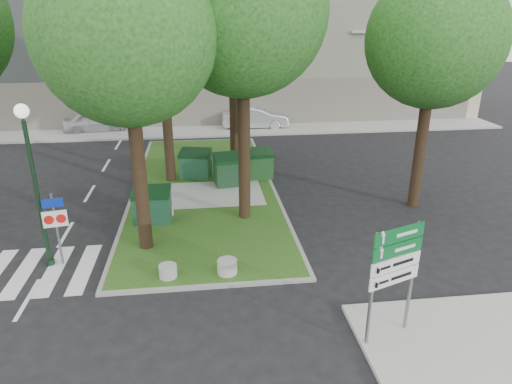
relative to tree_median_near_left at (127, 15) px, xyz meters
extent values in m
plane|color=black|center=(1.41, -2.56, -7.32)|extent=(120.00, 120.00, 0.00)
cube|color=#1E4714|center=(1.91, 5.44, -7.26)|extent=(6.00, 16.00, 0.12)
cube|color=gray|center=(1.91, 5.44, -7.27)|extent=(6.30, 16.30, 0.10)
cube|color=#999993|center=(7.91, -6.06, -7.26)|extent=(5.00, 4.00, 0.12)
cube|color=#999993|center=(1.41, 15.94, -7.26)|extent=(42.00, 3.00, 0.12)
cube|color=silver|center=(-2.34, -1.06, -7.31)|extent=(5.00, 3.00, 0.01)
cube|color=#C4BC93|center=(1.41, 23.44, 0.68)|extent=(41.00, 12.00, 16.00)
cylinder|color=black|center=(-0.09, -0.06, -4.24)|extent=(0.44, 0.44, 6.16)
sphere|color=#164311|center=(-0.09, -0.06, -0.50)|extent=(5.20, 5.20, 5.20)
cylinder|color=black|center=(3.41, 1.94, -3.96)|extent=(0.44, 0.44, 6.72)
sphere|color=#164311|center=(3.41, 1.94, 0.12)|extent=(5.60, 5.60, 5.60)
cylinder|color=black|center=(0.41, 6.44, -4.38)|extent=(0.44, 0.44, 5.88)
sphere|color=#164311|center=(0.41, 6.44, -0.81)|extent=(4.80, 4.80, 4.80)
cylinder|color=black|center=(3.61, 9.44, -3.82)|extent=(0.44, 0.44, 7.00)
sphere|color=#164311|center=(3.61, 9.44, 0.43)|extent=(5.80, 5.80, 5.80)
cylinder|color=black|center=(10.41, 2.44, -4.38)|extent=(0.44, 0.44, 5.88)
sphere|color=#164311|center=(10.41, 2.44, -0.81)|extent=(5.00, 5.00, 5.00)
cube|color=#0E341F|center=(-0.03, 1.99, -6.67)|extent=(1.38, 0.96, 1.06)
cube|color=black|center=(-0.03, 1.99, -6.05)|extent=(1.43, 1.03, 0.31)
cube|color=#124026|center=(1.57, 6.76, -6.66)|extent=(1.54, 1.21, 1.08)
cube|color=black|center=(1.57, 6.76, -6.03)|extent=(1.61, 1.28, 0.31)
cube|color=black|center=(3.17, 5.55, -6.62)|extent=(1.61, 1.21, 1.16)
cube|color=black|center=(3.17, 5.55, -5.94)|extent=(1.67, 1.28, 0.33)
cube|color=#123C14|center=(4.41, 6.33, -6.64)|extent=(1.50, 1.09, 1.11)
cube|color=black|center=(4.41, 6.33, -5.99)|extent=(1.56, 1.17, 0.32)
cylinder|color=#9A9B96|center=(0.74, -2.06, -7.01)|extent=(0.53, 0.53, 0.38)
cylinder|color=#A5A6A0|center=(2.48, -2.06, -6.98)|extent=(0.60, 0.60, 0.43)
cylinder|color=#AAABA5|center=(0.42, 2.44, -7.00)|extent=(0.55, 0.55, 0.39)
cylinder|color=gold|center=(3.33, 7.41, -6.84)|extent=(0.41, 0.41, 0.71)
cylinder|color=black|center=(-3.01, -0.68, -5.02)|extent=(0.13, 0.13, 4.58)
cylinder|color=black|center=(-3.01, -0.68, -7.23)|extent=(0.28, 0.28, 0.18)
sphere|color=white|center=(-3.01, -0.68, -2.46)|extent=(0.40, 0.40, 0.40)
cylinder|color=slate|center=(-2.63, -0.69, -6.13)|extent=(0.09, 0.09, 2.38)
cube|color=navy|center=(-2.63, -0.69, -5.22)|extent=(0.62, 0.15, 0.29)
cube|color=white|center=(-2.63, -0.69, -5.75)|extent=(0.71, 0.17, 0.52)
cylinder|color=red|center=(-2.80, -0.69, -5.75)|extent=(0.29, 0.08, 0.29)
cylinder|color=red|center=(-2.46, -0.69, -5.75)|extent=(0.29, 0.08, 0.29)
cylinder|color=slate|center=(5.54, -5.57, -5.76)|extent=(0.11, 0.11, 2.88)
cylinder|color=slate|center=(6.68, -5.14, -5.76)|extent=(0.11, 0.11, 2.88)
cube|color=#0B5A25|center=(6.11, -5.35, -4.48)|extent=(1.36, 0.55, 0.33)
cube|color=#0B5A25|center=(6.11, -5.35, -4.85)|extent=(1.36, 0.55, 0.33)
cube|color=white|center=(6.11, -5.35, -5.21)|extent=(1.36, 0.55, 0.33)
cube|color=white|center=(6.11, -5.35, -5.58)|extent=(1.36, 0.55, 0.33)
imported|color=silver|center=(-5.04, 16.94, -6.64)|extent=(4.15, 2.04, 1.36)
imported|color=#AEB0B7|center=(5.60, 16.59, -6.58)|extent=(4.48, 1.61, 1.47)
camera|label=1|loc=(1.88, -13.91, 0.06)|focal=32.00mm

